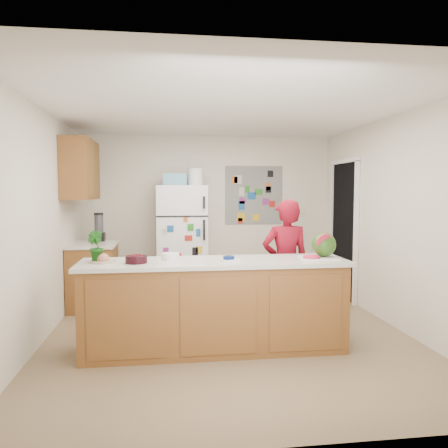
{
  "coord_description": "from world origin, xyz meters",
  "views": [
    {
      "loc": [
        -0.67,
        -4.81,
        1.61
      ],
      "look_at": [
        -0.01,
        0.2,
        1.23
      ],
      "focal_mm": 35.0,
      "sensor_mm": 36.0,
      "label": 1
    }
  ],
  "objects": [
    {
      "name": "floor",
      "position": [
        0.0,
        0.0,
        -0.01
      ],
      "size": [
        4.0,
        4.5,
        0.02
      ],
      "primitive_type": "cube",
      "color": "brown",
      "rests_on": "ground"
    },
    {
      "name": "wall_back",
      "position": [
        0.0,
        2.26,
        1.25
      ],
      "size": [
        4.0,
        0.02,
        2.5
      ],
      "primitive_type": "cube",
      "color": "beige",
      "rests_on": "ground"
    },
    {
      "name": "wall_left",
      "position": [
        -2.01,
        0.0,
        1.25
      ],
      "size": [
        0.02,
        4.5,
        2.5
      ],
      "primitive_type": "cube",
      "color": "beige",
      "rests_on": "ground"
    },
    {
      "name": "wall_right",
      "position": [
        2.01,
        0.0,
        1.25
      ],
      "size": [
        0.02,
        4.5,
        2.5
      ],
      "primitive_type": "cube",
      "color": "beige",
      "rests_on": "ground"
    },
    {
      "name": "ceiling",
      "position": [
        0.0,
        0.0,
        2.51
      ],
      "size": [
        4.0,
        4.5,
        0.02
      ],
      "primitive_type": "cube",
      "color": "white",
      "rests_on": "wall_back"
    },
    {
      "name": "doorway",
      "position": [
        1.99,
        1.45,
        1.02
      ],
      "size": [
        0.03,
        0.85,
        2.04
      ],
      "primitive_type": "cube",
      "color": "black",
      "rests_on": "ground"
    },
    {
      "name": "peninsula_base",
      "position": [
        -0.2,
        -0.5,
        0.44
      ],
      "size": [
        2.6,
        0.62,
        0.88
      ],
      "primitive_type": "cube",
      "color": "brown",
      "rests_on": "floor"
    },
    {
      "name": "peninsula_top",
      "position": [
        -0.2,
        -0.5,
        0.9
      ],
      "size": [
        2.68,
        0.7,
        0.04
      ],
      "primitive_type": "cube",
      "color": "silver",
      "rests_on": "peninsula_base"
    },
    {
      "name": "side_counter_base",
      "position": [
        -1.69,
        1.35,
        0.43
      ],
      "size": [
        0.6,
        0.8,
        0.86
      ],
      "primitive_type": "cube",
      "color": "brown",
      "rests_on": "floor"
    },
    {
      "name": "side_counter_top",
      "position": [
        -1.69,
        1.35,
        0.88
      ],
      "size": [
        0.64,
        0.84,
        0.04
      ],
      "primitive_type": "cube",
      "color": "silver",
      "rests_on": "side_counter_base"
    },
    {
      "name": "upper_cabinets",
      "position": [
        -1.82,
        1.3,
        1.9
      ],
      "size": [
        0.35,
        1.0,
        0.8
      ],
      "primitive_type": "cube",
      "color": "brown",
      "rests_on": "wall_left"
    },
    {
      "name": "refrigerator",
      "position": [
        -0.45,
        1.88,
        0.85
      ],
      "size": [
        0.75,
        0.7,
        1.7
      ],
      "primitive_type": "cube",
      "color": "silver",
      "rests_on": "floor"
    },
    {
      "name": "fridge_top_bin",
      "position": [
        -0.55,
        1.88,
        1.79
      ],
      "size": [
        0.35,
        0.28,
        0.18
      ],
      "primitive_type": "cube",
      "color": "#5999B2",
      "rests_on": "refrigerator"
    },
    {
      "name": "photo_collage",
      "position": [
        0.75,
        2.24,
        1.55
      ],
      "size": [
        0.95,
        0.01,
        0.95
      ],
      "primitive_type": "cube",
      "color": "slate",
      "rests_on": "wall_back"
    },
    {
      "name": "person",
      "position": [
        0.69,
        0.05,
        0.76
      ],
      "size": [
        0.56,
        0.37,
        1.52
      ],
      "primitive_type": "imported",
      "rotation": [
        0.0,
        0.0,
        3.14
      ],
      "color": "maroon",
      "rests_on": "floor"
    },
    {
      "name": "blender_appliance",
      "position": [
        -1.64,
        1.6,
        1.09
      ],
      "size": [
        0.12,
        0.12,
        0.38
      ],
      "primitive_type": "cylinder",
      "color": "black",
      "rests_on": "side_counter_top"
    },
    {
      "name": "cutting_board",
      "position": [
        0.89,
        -0.49,
        0.93
      ],
      "size": [
        0.41,
        0.32,
        0.01
      ],
      "primitive_type": "cube",
      "rotation": [
        0.0,
        0.0,
        -0.08
      ],
      "color": "silver",
      "rests_on": "peninsula_top"
    },
    {
      "name": "watermelon",
      "position": [
        0.95,
        -0.47,
        1.06
      ],
      "size": [
        0.25,
        0.25,
        0.25
      ],
      "primitive_type": "sphere",
      "color": "#215F17",
      "rests_on": "cutting_board"
    },
    {
      "name": "watermelon_slice",
      "position": [
        0.79,
        -0.54,
        0.94
      ],
      "size": [
        0.16,
        0.16,
        0.02
      ],
      "primitive_type": "cylinder",
      "color": "red",
      "rests_on": "cutting_board"
    },
    {
      "name": "cherry_bowl",
      "position": [
        -0.97,
        -0.56,
        0.96
      ],
      "size": [
        0.22,
        0.22,
        0.07
      ],
      "primitive_type": "cylinder",
      "rotation": [
        0.0,
        0.0,
        -0.04
      ],
      "color": "black",
      "rests_on": "peninsula_top"
    },
    {
      "name": "white_bowl",
      "position": [
        -0.64,
        -0.35,
        0.95
      ],
      "size": [
        0.2,
        0.2,
        0.06
      ],
      "primitive_type": "cylinder",
      "rotation": [
        0.0,
        0.0,
        0.09
      ],
      "color": "silver",
      "rests_on": "peninsula_top"
    },
    {
      "name": "cobalt_bowl",
      "position": [
        -0.07,
        -0.56,
        0.95
      ],
      "size": [
        0.14,
        0.14,
        0.05
      ],
      "primitive_type": "cylinder",
      "rotation": [
        0.0,
        0.0,
        -0.24
      ],
      "color": "navy",
      "rests_on": "peninsula_top"
    },
    {
      "name": "plate",
      "position": [
        -1.29,
        -0.48,
        0.93
      ],
      "size": [
        0.33,
        0.33,
        0.02
      ],
      "primitive_type": "cylinder",
      "rotation": [
        0.0,
        0.0,
        0.37
      ],
      "color": "beige",
      "rests_on": "peninsula_top"
    },
    {
      "name": "paper_towel",
      "position": [
        -0.06,
        -0.54,
        0.93
      ],
      "size": [
        0.21,
        0.2,
        0.02
      ],
      "primitive_type": "cube",
      "rotation": [
        0.0,
        0.0,
        0.32
      ],
      "color": "white",
      "rests_on": "peninsula_top"
    },
    {
      "name": "keys",
      "position": [
        0.77,
        -0.59,
        0.93
      ],
      "size": [
        0.08,
        0.05,
        0.01
      ],
      "primitive_type": "cube",
      "rotation": [
        0.0,
        0.0,
        0.14
      ],
      "color": "gray",
      "rests_on": "peninsula_top"
    },
    {
      "name": "potted_plant",
      "position": [
        -1.37,
        -0.45,
        1.07
      ],
      "size": [
        0.22,
        0.21,
        0.31
      ],
      "primitive_type": "imported",
      "rotation": [
        0.0,
        0.0,
        2.49
      ],
      "color": "#0B3D0A",
      "rests_on": "peninsula_top"
    }
  ]
}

